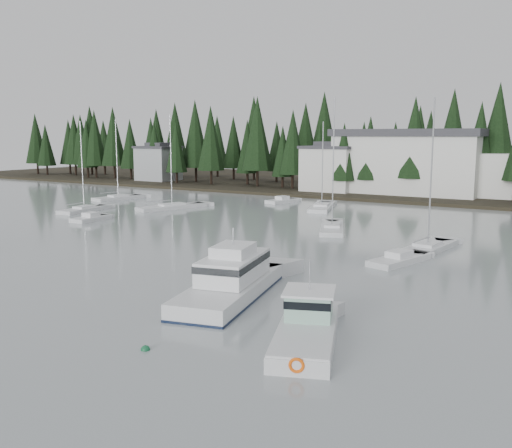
{
  "coord_description": "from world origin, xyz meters",
  "views": [
    {
      "loc": [
        24.31,
        -14.58,
        10.45
      ],
      "look_at": [
        -2.32,
        28.5,
        2.5
      ],
      "focal_mm": 40.0,
      "sensor_mm": 36.0,
      "label": 1
    }
  ],
  "objects_px": {
    "house_far_west": "(158,163)",
    "runabout_1": "(399,261)",
    "sailboat_3": "(322,208)",
    "lobster_boat_teal": "(307,331)",
    "sailboat_8": "(84,211)",
    "harbor_inn": "(420,163)",
    "sailboat_9": "(428,249)",
    "runabout_3": "(282,202)",
    "cabin_cruiser_center": "(231,285)",
    "sailboat_0": "(118,199)",
    "runabout_0": "(91,220)",
    "sailboat_7": "(332,229)",
    "sailboat_4": "(172,208)",
    "house_west": "(330,168)"
  },
  "relations": [
    {
      "from": "house_west",
      "to": "runabout_0",
      "type": "relative_size",
      "value": 1.85
    },
    {
      "from": "house_west",
      "to": "harbor_inn",
      "type": "distance_m",
      "value": 15.45
    },
    {
      "from": "runabout_1",
      "to": "runabout_3",
      "type": "height_order",
      "value": "same"
    },
    {
      "from": "lobster_boat_teal",
      "to": "sailboat_9",
      "type": "bearing_deg",
      "value": -18.97
    },
    {
      "from": "harbor_inn",
      "to": "sailboat_8",
      "type": "height_order",
      "value": "sailboat_8"
    },
    {
      "from": "runabout_0",
      "to": "sailboat_4",
      "type": "bearing_deg",
      "value": -7.17
    },
    {
      "from": "sailboat_7",
      "to": "runabout_1",
      "type": "height_order",
      "value": "sailboat_7"
    },
    {
      "from": "cabin_cruiser_center",
      "to": "runabout_0",
      "type": "height_order",
      "value": "cabin_cruiser_center"
    },
    {
      "from": "cabin_cruiser_center",
      "to": "runabout_3",
      "type": "distance_m",
      "value": 52.37
    },
    {
      "from": "sailboat_7",
      "to": "runabout_1",
      "type": "relative_size",
      "value": 2.23
    },
    {
      "from": "sailboat_0",
      "to": "sailboat_4",
      "type": "relative_size",
      "value": 0.98
    },
    {
      "from": "runabout_1",
      "to": "runabout_3",
      "type": "xyz_separation_m",
      "value": [
        -28.78,
        31.91,
        0.0
      ]
    },
    {
      "from": "sailboat_7",
      "to": "runabout_3",
      "type": "relative_size",
      "value": 2.5
    },
    {
      "from": "sailboat_7",
      "to": "sailboat_8",
      "type": "height_order",
      "value": "sailboat_7"
    },
    {
      "from": "cabin_cruiser_center",
      "to": "sailboat_9",
      "type": "relative_size",
      "value": 0.89
    },
    {
      "from": "harbor_inn",
      "to": "sailboat_7",
      "type": "bearing_deg",
      "value": -87.48
    },
    {
      "from": "house_far_west",
      "to": "runabout_1",
      "type": "height_order",
      "value": "house_far_west"
    },
    {
      "from": "sailboat_4",
      "to": "runabout_3",
      "type": "bearing_deg",
      "value": -16.02
    },
    {
      "from": "cabin_cruiser_center",
      "to": "sailboat_8",
      "type": "xyz_separation_m",
      "value": [
        -40.72,
        23.87,
        -0.7
      ]
    },
    {
      "from": "sailboat_3",
      "to": "sailboat_0",
      "type": "bearing_deg",
      "value": 83.35
    },
    {
      "from": "house_west",
      "to": "runabout_0",
      "type": "bearing_deg",
      "value": -104.14
    },
    {
      "from": "sailboat_3",
      "to": "runabout_1",
      "type": "height_order",
      "value": "sailboat_3"
    },
    {
      "from": "harbor_inn",
      "to": "sailboat_3",
      "type": "xyz_separation_m",
      "value": [
        -7.13,
        -23.44,
        -5.71
      ]
    },
    {
      "from": "sailboat_4",
      "to": "sailboat_8",
      "type": "xyz_separation_m",
      "value": [
        -8.39,
        -8.65,
        0.01
      ]
    },
    {
      "from": "harbor_inn",
      "to": "runabout_0",
      "type": "xyz_separation_m",
      "value": [
        -26.46,
        -48.67,
        -5.64
      ]
    },
    {
      "from": "house_far_west",
      "to": "runabout_3",
      "type": "relative_size",
      "value": 1.41
    },
    {
      "from": "runabout_0",
      "to": "sailboat_8",
      "type": "bearing_deg",
      "value": 50.33
    },
    {
      "from": "sailboat_9",
      "to": "runabout_3",
      "type": "relative_size",
      "value": 2.37
    },
    {
      "from": "house_west",
      "to": "sailboat_3",
      "type": "xyz_separation_m",
      "value": [
        7.91,
        -20.1,
        -4.59
      ]
    },
    {
      "from": "harbor_inn",
      "to": "house_far_west",
      "type": "bearing_deg",
      "value": -178.65
    },
    {
      "from": "house_west",
      "to": "runabout_0",
      "type": "xyz_separation_m",
      "value": [
        -11.42,
        -45.33,
        -4.52
      ]
    },
    {
      "from": "house_far_west",
      "to": "sailboat_7",
      "type": "distance_m",
      "value": 70.31
    },
    {
      "from": "runabout_0",
      "to": "runabout_1",
      "type": "distance_m",
      "value": 39.75
    },
    {
      "from": "sailboat_7",
      "to": "house_west",
      "type": "bearing_deg",
      "value": 1.52
    },
    {
      "from": "sailboat_7",
      "to": "sailboat_0",
      "type": "bearing_deg",
      "value": 53.93
    },
    {
      "from": "sailboat_0",
      "to": "sailboat_9",
      "type": "relative_size",
      "value": 0.95
    },
    {
      "from": "runabout_0",
      "to": "runabout_1",
      "type": "xyz_separation_m",
      "value": [
        39.63,
        -3.03,
        0.0
      ]
    },
    {
      "from": "house_far_west",
      "to": "runabout_1",
      "type": "xyz_separation_m",
      "value": [
        70.21,
        -50.36,
        -4.27
      ]
    },
    {
      "from": "lobster_boat_teal",
      "to": "house_far_west",
      "type": "bearing_deg",
      "value": 24.39
    },
    {
      "from": "sailboat_0",
      "to": "harbor_inn",
      "type": "bearing_deg",
      "value": -42.08
    },
    {
      "from": "cabin_cruiser_center",
      "to": "sailboat_0",
      "type": "relative_size",
      "value": 0.93
    },
    {
      "from": "cabin_cruiser_center",
      "to": "runabout_1",
      "type": "xyz_separation_m",
      "value": [
        6.26,
        15.36,
        -0.65
      ]
    },
    {
      "from": "lobster_boat_teal",
      "to": "sailboat_8",
      "type": "bearing_deg",
      "value": 38.33
    },
    {
      "from": "runabout_3",
      "to": "sailboat_7",
      "type": "bearing_deg",
      "value": -124.93
    },
    {
      "from": "lobster_boat_teal",
      "to": "sailboat_8",
      "type": "relative_size",
      "value": 0.68
    },
    {
      "from": "sailboat_0",
      "to": "runabout_1",
      "type": "relative_size",
      "value": 2.01
    },
    {
      "from": "harbor_inn",
      "to": "sailboat_7",
      "type": "distance_m",
      "value": 40.11
    },
    {
      "from": "sailboat_9",
      "to": "runabout_0",
      "type": "xyz_separation_m",
      "value": [
        -40.26,
        -3.36,
        0.04
      ]
    },
    {
      "from": "sailboat_8",
      "to": "house_west",
      "type": "bearing_deg",
      "value": -30.82
    },
    {
      "from": "runabout_0",
      "to": "runabout_3",
      "type": "bearing_deg",
      "value": -23.53
    }
  ]
}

